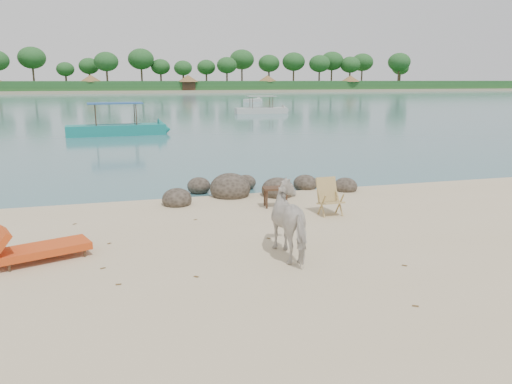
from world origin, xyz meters
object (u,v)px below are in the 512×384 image
(cow, at_px, (294,222))
(boat_near, at_px, (115,108))
(boulders, at_px, (249,190))
(deck_chair, at_px, (331,198))
(lounge_chair, at_px, (44,246))
(side_table, at_px, (275,198))

(cow, bearing_deg, boat_near, -86.37)
(boulders, distance_m, cow, 5.60)
(deck_chair, xyz_separation_m, boat_near, (-5.24, 22.08, 1.21))
(cow, height_order, deck_chair, cow)
(lounge_chair, distance_m, boat_near, 23.70)
(deck_chair, bearing_deg, boulders, 113.58)
(cow, xyz_separation_m, boat_near, (-3.28, 24.70, 0.96))
(cow, bearing_deg, boulders, -99.43)
(side_table, bearing_deg, deck_chair, -40.53)
(cow, xyz_separation_m, lounge_chair, (-4.79, 1.09, -0.41))
(side_table, bearing_deg, boulders, 106.57)
(cow, relative_size, deck_chair, 1.81)
(lounge_chair, bearing_deg, cow, -32.37)
(cow, bearing_deg, side_table, -106.35)
(boulders, height_order, lounge_chair, boulders)
(lounge_chair, relative_size, deck_chair, 2.22)
(boulders, height_order, cow, cow)
(cow, bearing_deg, deck_chair, -130.77)
(boulders, bearing_deg, side_table, -79.93)
(deck_chair, bearing_deg, side_table, 130.61)
(cow, relative_size, side_table, 2.53)
(cow, bearing_deg, lounge_chair, -16.72)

